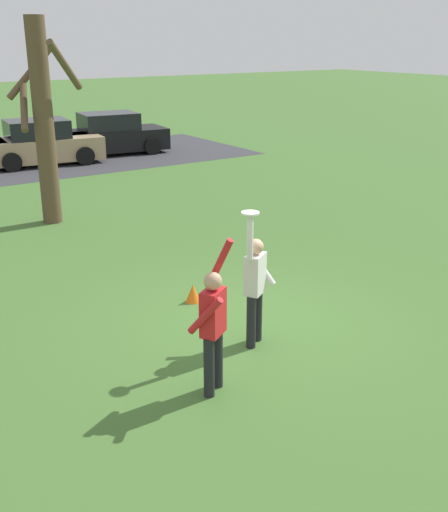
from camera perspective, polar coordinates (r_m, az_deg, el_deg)
ground_plane at (r=10.12m, az=2.65°, el=-6.19°), size 120.00×120.00×0.00m
person_catcher at (r=9.11m, az=2.84°, el=-2.45°), size 0.58×0.53×2.08m
person_defender at (r=7.88m, az=-1.00°, el=-6.07°), size 0.65×0.62×2.04m
frisbee_disc at (r=8.55m, az=2.42°, el=3.95°), size 0.25×0.25×0.02m
parked_car_tan at (r=23.70m, az=-16.31°, el=9.78°), size 4.27×2.38×1.59m
parked_car_black at (r=25.29m, az=-10.17°, el=10.80°), size 4.27×2.38×1.59m
bare_tree_tall at (r=15.72m, az=-16.12°, el=11.90°), size 1.69×1.71×4.83m
field_cone_orange at (r=10.88m, az=-2.85°, el=-3.40°), size 0.26×0.26×0.32m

